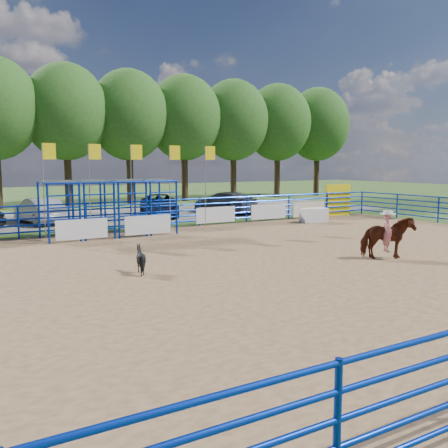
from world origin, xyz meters
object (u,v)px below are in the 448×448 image
at_px(horse_and_rider, 387,235).
at_px(car_d, 225,202).
at_px(announcer_table, 314,215).
at_px(calf, 140,259).
at_px(car_b, 39,211).
at_px(car_c, 159,206).

height_order(horse_and_rider, car_d, horse_and_rider).
xyz_separation_m(announcer_table, horse_and_rider, (-4.95, -9.58, 0.45)).
bearing_deg(car_d, horse_and_rider, 65.56).
relative_size(calf, car_b, 0.20).
bearing_deg(car_c, car_b, -159.51).
xyz_separation_m(horse_and_rider, calf, (-8.23, 2.20, -0.41)).
bearing_deg(car_d, car_c, -16.35).
height_order(announcer_table, calf, calf).
height_order(car_c, car_d, car_d).
distance_m(announcer_table, calf, 15.10).
xyz_separation_m(calf, car_d, (11.49, 14.36, 0.27)).
xyz_separation_m(car_c, car_d, (4.63, -0.25, 0.02)).
bearing_deg(car_d, announcer_table, 90.32).
relative_size(car_c, car_d, 1.01).
relative_size(announcer_table, car_b, 0.35).
bearing_deg(calf, car_d, -73.59).
bearing_deg(horse_and_rider, car_d, 78.86).
height_order(car_b, car_d, car_d).
distance_m(car_c, car_d, 4.64).
bearing_deg(horse_and_rider, car_b, 116.52).
distance_m(announcer_table, car_c, 9.61).
distance_m(calf, car_b, 14.72).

